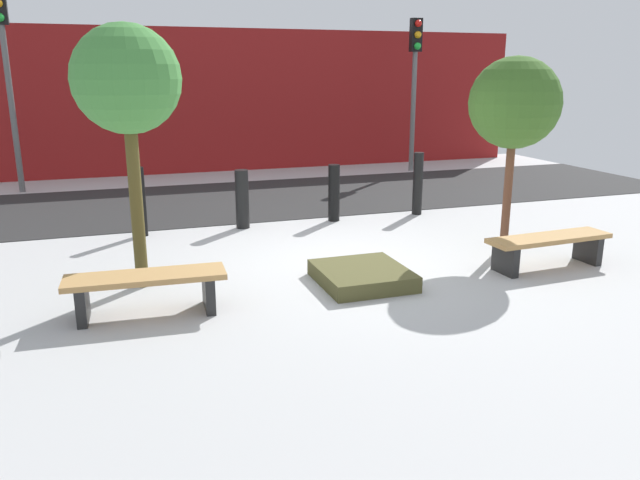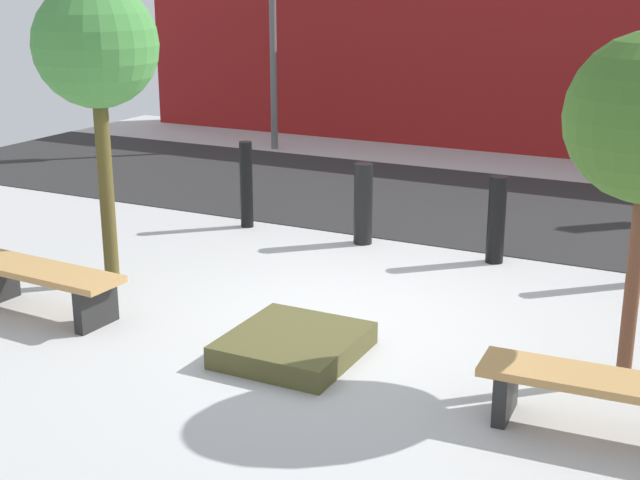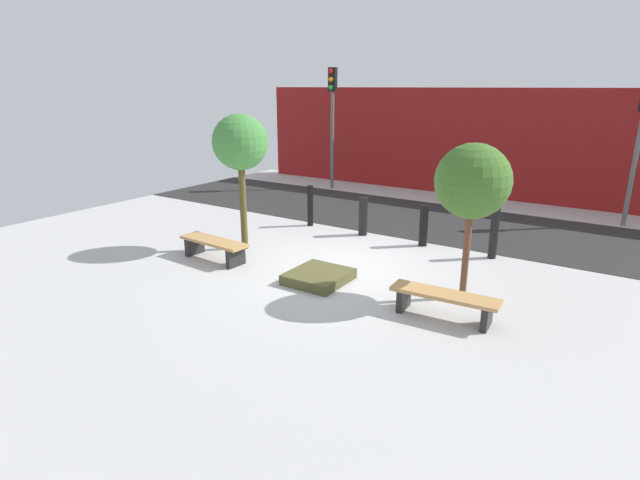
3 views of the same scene
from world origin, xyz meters
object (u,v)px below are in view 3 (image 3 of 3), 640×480
(planter_bed, at_px, (319,277))
(traffic_light_west, at_px, (332,107))
(tree_behind_left_bench, at_px, (240,144))
(bollard_far_left, at_px, (310,206))
(bench_left, at_px, (214,246))
(bollard_right, at_px, (494,233))
(tree_behind_right_bench, at_px, (473,182))
(bollard_center, at_px, (424,226))
(bench_right, at_px, (444,300))
(bollard_left, at_px, (363,216))

(planter_bed, xyz_separation_m, traffic_light_west, (-4.55, 7.71, 2.73))
(planter_bed, xyz_separation_m, tree_behind_left_bench, (-2.51, 0.75, 2.25))
(planter_bed, xyz_separation_m, bollard_far_left, (-2.36, 3.16, 0.44))
(bench_left, bearing_deg, bollard_right, 37.71)
(bollard_far_left, distance_m, bollard_right, 4.72)
(bollard_right, bearing_deg, planter_bed, -126.73)
(bench_left, relative_size, traffic_light_west, 0.40)
(tree_behind_left_bench, distance_m, bollard_right, 5.72)
(tree_behind_right_bench, bearing_deg, bollard_right, 93.52)
(bollard_center, relative_size, bollard_right, 0.87)
(planter_bed, xyz_separation_m, tree_behind_right_bench, (2.51, 0.75, 1.94))
(bollard_center, bearing_deg, bollard_right, 0.00)
(bench_right, distance_m, bollard_center, 3.78)
(tree_behind_left_bench, height_order, bollard_far_left, tree_behind_left_bench)
(bollard_right, bearing_deg, traffic_light_west, 146.60)
(bench_right, relative_size, tree_behind_left_bench, 0.58)
(bench_right, distance_m, planter_bed, 2.52)
(bench_left, xyz_separation_m, traffic_light_west, (-2.04, 7.91, 2.51))
(bollard_far_left, bearing_deg, bollard_center, 0.00)
(bench_right, bearing_deg, bollard_left, 131.34)
(bollard_left, bearing_deg, bollard_far_left, 180.00)
(tree_behind_left_bench, relative_size, bollard_far_left, 2.79)
(bench_left, relative_size, bollard_left, 1.74)
(bollard_center, distance_m, traffic_light_west, 7.39)
(bollard_left, xyz_separation_m, bollard_right, (3.14, 0.00, 0.07))
(planter_bed, height_order, tree_behind_left_bench, tree_behind_left_bench)
(planter_bed, relative_size, traffic_light_west, 0.27)
(bollard_center, bearing_deg, bench_right, -62.89)
(planter_bed, bearing_deg, bench_right, -4.56)
(planter_bed, bearing_deg, bollard_far_left, 126.73)
(bollard_far_left, bearing_deg, planter_bed, -53.27)
(tree_behind_right_bench, bearing_deg, bollard_left, 143.85)
(bollard_far_left, bearing_deg, bollard_right, 0.00)
(bollard_right, bearing_deg, bollard_far_left, 180.00)
(tree_behind_right_bench, height_order, bollard_right, tree_behind_right_bench)
(tree_behind_left_bench, xyz_separation_m, tree_behind_right_bench, (5.01, 0.00, -0.31))
(tree_behind_left_bench, xyz_separation_m, bollard_center, (3.29, 2.41, -1.87))
(bench_left, relative_size, bollard_center, 1.72)
(bollard_left, relative_size, traffic_light_west, 0.23)
(bench_left, height_order, bollard_right, bollard_right)
(tree_behind_left_bench, xyz_separation_m, bollard_right, (4.86, 2.41, -1.80))
(tree_behind_right_bench, bearing_deg, bench_left, -169.22)
(bollard_right, bearing_deg, bench_left, -145.37)
(planter_bed, bearing_deg, bench_left, -175.44)
(bench_left, xyz_separation_m, tree_behind_left_bench, (0.00, 0.95, 2.03))
(bench_right, xyz_separation_m, bollard_far_left, (-4.86, 3.36, 0.23))
(bench_right, distance_m, bollard_right, 3.37)
(bench_right, height_order, bollard_left, bollard_left)
(bench_right, distance_m, bollard_left, 4.71)
(bench_right, height_order, tree_behind_right_bench, tree_behind_right_bench)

